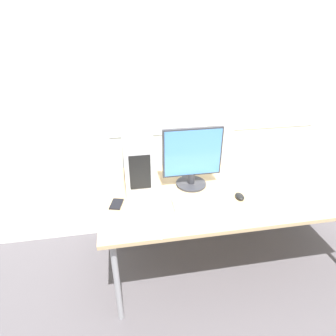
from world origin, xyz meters
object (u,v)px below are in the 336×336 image
at_px(keyboard, 203,202).
at_px(cell_phone, 117,204).
at_px(pc_tower, 137,158).
at_px(mouse, 240,196).
at_px(monitor_main, 192,158).

height_order(keyboard, cell_phone, keyboard).
distance_m(pc_tower, cell_phone, 0.38).
bearing_deg(mouse, keyboard, -175.75).
xyz_separation_m(pc_tower, cell_phone, (-0.17, -0.27, -0.21)).
bearing_deg(monitor_main, pc_tower, 164.93).
bearing_deg(cell_phone, keyboard, 6.10).
distance_m(mouse, cell_phone, 0.86).
bearing_deg(mouse, pc_tower, 153.39).
xyz_separation_m(monitor_main, cell_phone, (-0.56, -0.17, -0.22)).
bearing_deg(pc_tower, mouse, -26.61).
relative_size(keyboard, cell_phone, 3.02).
distance_m(monitor_main, mouse, 0.43).
xyz_separation_m(mouse, cell_phone, (-0.86, 0.07, -0.01)).
distance_m(pc_tower, keyboard, 0.58).
relative_size(mouse, cell_phone, 0.67).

